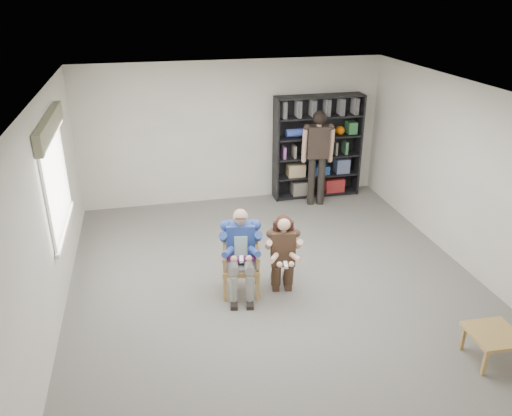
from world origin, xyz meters
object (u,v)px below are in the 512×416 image
object	(u,v)px
bookshelf	(318,147)
seated_man	(241,252)
standing_man	(317,159)
kneeling_woman	(283,255)
armchair	(241,262)
side_table	(491,346)

from	to	relation	value
bookshelf	seated_man	bearing A→B (deg)	-124.72
seated_man	standing_man	bearing A→B (deg)	63.31
kneeling_woman	armchair	bearing A→B (deg)	178.46
kneeling_woman	standing_man	bearing A→B (deg)	72.73
armchair	kneeling_woman	xyz separation A→B (m)	(0.58, -0.12, 0.09)
seated_man	bookshelf	bearing A→B (deg)	65.44
side_table	armchair	bearing A→B (deg)	141.38
seated_man	standing_man	distance (m)	3.50
seated_man	bookshelf	xyz separation A→B (m)	(2.24, 3.24, 0.40)
kneeling_woman	side_table	world-z (taller)	kneeling_woman
seated_man	bookshelf	world-z (taller)	bookshelf
bookshelf	armchair	bearing A→B (deg)	-124.72
standing_man	side_table	world-z (taller)	standing_man
seated_man	armchair	bearing A→B (deg)	0.00
kneeling_woman	side_table	xyz separation A→B (m)	(2.00, -1.94, -0.40)
armchair	side_table	world-z (taller)	armchair
kneeling_woman	bookshelf	distance (m)	3.78
kneeling_woman	standing_man	distance (m)	3.30
side_table	bookshelf	bearing A→B (deg)	93.64
armchair	side_table	bearing A→B (deg)	-28.46
side_table	kneeling_woman	bearing A→B (deg)	135.87
bookshelf	side_table	bearing A→B (deg)	-86.36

